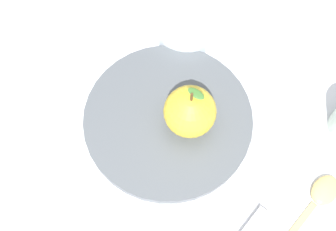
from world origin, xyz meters
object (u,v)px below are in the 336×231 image
Objects in this scene: dinner_plate at (168,119)px; knife at (267,206)px; side_bowl at (187,18)px; apple at (186,110)px; spoon at (316,201)px.

knife is (0.06, -0.18, -0.00)m from dinner_plate.
dinner_plate is 1.15× the size of knife.
apple is at bearing -120.29° from side_bowl.
knife is (0.04, -0.16, -0.05)m from apple.
apple is at bearing 103.47° from knife.
knife is at bearing -99.21° from side_bowl.
spoon reaches higher than knife.
dinner_plate is at bearing 120.70° from spoon.
apple is 0.51× the size of spoon.
apple is 0.76× the size of side_bowl.
knife is at bearing -72.00° from dinner_plate.
spoon is (0.01, -0.34, -0.02)m from side_bowl.
side_bowl is (0.11, 0.14, 0.02)m from dinner_plate.
side_bowl is 0.55× the size of knife.
dinner_plate is 0.24m from spoon.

